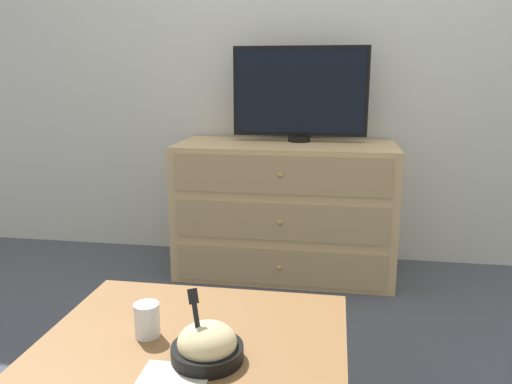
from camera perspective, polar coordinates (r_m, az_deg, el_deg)
The scene contains 8 objects.
ground_plane at distance 3.10m, azimuth 6.32°, elevation -7.11°, with size 12.00×12.00×0.00m, color #474C56.
wall_back at distance 2.94m, azimuth 7.02°, elevation 17.57°, with size 12.00×0.05×2.60m.
dresser at distance 2.73m, azimuth 3.35°, elevation -1.96°, with size 1.16×0.53×0.72m.
tv at distance 2.73m, azimuth 5.06°, elevation 11.22°, with size 0.72×0.12×0.50m.
coffee_table at distance 1.38m, azimuth -7.11°, elevation -18.32°, with size 0.79×0.64×0.41m.
takeout_bowl at distance 1.25m, azimuth -5.61°, elevation -17.12°, with size 0.17×0.17×0.17m.
drink_cup at distance 1.37m, azimuth -12.34°, elevation -14.31°, with size 0.07×0.07×0.09m.
napkin at distance 1.20m, azimuth -9.69°, elevation -20.69°, with size 0.16×0.16×0.00m.
Camera 1 is at (0.13, -2.90, 1.07)m, focal length 35.00 mm.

